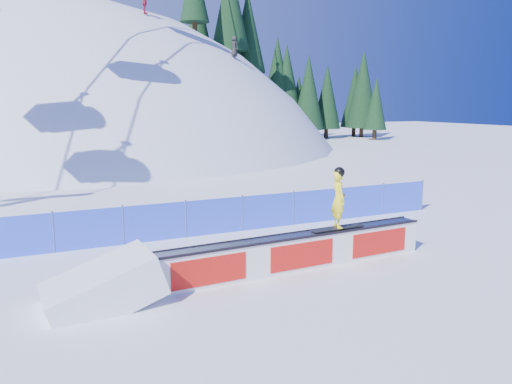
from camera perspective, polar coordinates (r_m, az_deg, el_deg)
name	(u,v)px	position (r m, az deg, el deg)	size (l,w,h in m)	color
ground	(202,288)	(12.14, -6.15, -10.82)	(160.00, 160.00, 0.00)	white
snow_hill	(76,318)	(57.40, -19.93, -13.35)	(64.00, 64.00, 64.00)	white
treeline	(298,63)	(58.18, 4.87, 14.48)	(27.43, 13.23, 21.45)	#332214
safety_fence	(156,222)	(16.11, -11.41, -3.43)	(22.05, 0.05, 1.30)	blue
rail_box	(297,252)	(13.23, 4.71, -6.86)	(7.98, 0.94, 0.96)	white
snow_ramp	(104,304)	(11.64, -16.97, -12.16)	(2.39, 1.59, 0.90)	white
snowboarder	(339,199)	(13.64, 9.41, -0.74)	(1.63, 0.64, 1.69)	black
distant_skiers	(79,4)	(42.97, -19.55, 19.58)	(19.15, 9.60, 6.78)	black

